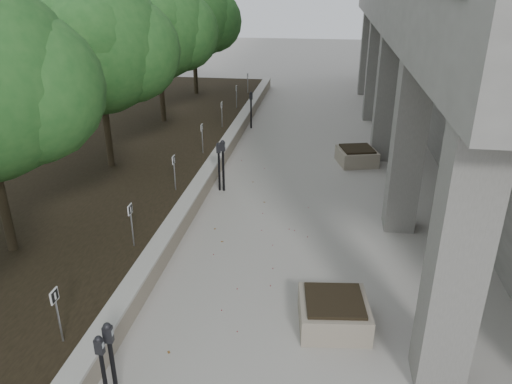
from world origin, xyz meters
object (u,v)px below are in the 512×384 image
Objects in this scene: parking_meter_1 at (104,376)px; parking_meter_3 at (219,167)px; crabapple_tree_3 at (100,74)px; parking_meter_4 at (223,166)px; planter_front at (334,312)px; parking_meter_5 at (251,110)px; planter_back at (357,156)px; crabapple_tree_5 at (194,35)px; parking_meter_2 at (113,366)px; crabapple_tree_4 at (158,50)px.

parking_meter_1 is 0.94× the size of parking_meter_3.
crabapple_tree_3 is at bearing 116.32° from parking_meter_1.
parking_meter_4 reaches higher than planter_front.
parking_meter_5 is at bearing 94.16° from parking_meter_1.
parking_meter_4 reaches higher than planter_back.
planter_front is (3.31, -11.85, -0.46)m from parking_meter_5.
crabapple_tree_3 is at bearing 164.02° from parking_meter_3.
crabapple_tree_5 reaches higher than parking_meter_3.
parking_meter_2 reaches higher than parking_meter_3.
crabapple_tree_3 is 8.24m from planter_back.
parking_meter_3 is (-0.13, 7.90, 0.04)m from parking_meter_1.
parking_meter_1 is 0.89× the size of parking_meter_4.
parking_meter_3 is at bearing -7.73° from crabapple_tree_3.
parking_meter_3 is 0.13m from parking_meter_4.
parking_meter_4 reaches higher than parking_meter_1.
crabapple_tree_4 reaches higher than parking_meter_5.
parking_meter_2 is at bearing -109.54° from planter_back.
crabapple_tree_4 is 8.34m from planter_back.
crabapple_tree_3 is 4.61× the size of planter_front.
parking_meter_1 is 11.36m from planter_back.
parking_meter_4 is 4.77m from planter_back.
planter_front is (6.65, -15.99, -2.84)m from crabapple_tree_5.
parking_meter_5 is (3.34, 5.86, -2.38)m from crabapple_tree_3.
parking_meter_5 reaches higher than parking_meter_2.
crabapple_tree_4 is 3.68× the size of parking_meter_5.
parking_meter_2 is (3.63, -8.23, -2.39)m from crabapple_tree_3.
planter_back is at bearing -19.89° from crabapple_tree_4.
planter_front is 1.02× the size of planter_back.
parking_meter_2 is 0.99× the size of parking_meter_5.
parking_meter_3 is 6.32m from parking_meter_5.
parking_meter_1 is 0.92× the size of parking_meter_2.
crabapple_tree_4 is at bearing 125.46° from parking_meter_4.
crabapple_tree_5 is 11.01m from planter_back.
parking_meter_1 is at bearing -142.67° from planter_front.
planter_back is (3.83, 10.69, -0.40)m from parking_meter_1.
planter_back is at bearing 26.99° from parking_meter_3.
crabapple_tree_3 is at bearing 108.12° from parking_meter_2.
parking_meter_3 is at bearing 94.26° from parking_meter_1.
crabapple_tree_4 reaches higher than planter_back.
parking_meter_1 is 1.14× the size of planter_front.
parking_meter_2 is at bearing -74.68° from crabapple_tree_4.
parking_meter_2 is (3.63, -13.23, -2.39)m from crabapple_tree_4.
crabapple_tree_4 is 3.72× the size of parking_meter_2.
planter_front is at bearing -67.96° from parking_meter_3.
crabapple_tree_5 is at bearing 90.00° from crabapple_tree_3.
parking_meter_1 is at bearing -109.70° from planter_back.
parking_meter_1 is 7.90m from parking_meter_3.
crabapple_tree_4 is 3.60× the size of parking_meter_4.
crabapple_tree_5 is at bearing 111.23° from parking_meter_4.
planter_back is at bearing 17.54° from crabapple_tree_3.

